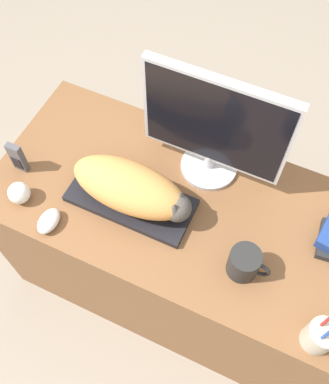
# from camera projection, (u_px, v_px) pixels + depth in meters

# --- Properties ---
(ground_plane) EXTENTS (12.00, 12.00, 0.00)m
(ground_plane) POSITION_uv_depth(u_px,v_px,m) (156.00, 343.00, 1.99)
(ground_plane) COLOR gray
(desk) EXTENTS (1.41, 0.64, 0.73)m
(desk) POSITION_uv_depth(u_px,v_px,m) (188.00, 251.00, 1.82)
(desk) COLOR brown
(desk) RESTS_ON ground_plane
(keyboard) EXTENTS (0.42, 0.19, 0.02)m
(keyboard) POSITION_uv_depth(u_px,v_px,m) (131.00, 200.00, 1.51)
(keyboard) COLOR black
(keyboard) RESTS_ON desk
(cat) EXTENTS (0.41, 0.18, 0.15)m
(cat) POSITION_uv_depth(u_px,v_px,m) (133.00, 189.00, 1.43)
(cat) COLOR #D18C47
(cat) RESTS_ON keyboard
(monitor) EXTENTS (0.48, 0.20, 0.43)m
(monitor) POSITION_uv_depth(u_px,v_px,m) (215.00, 127.00, 1.39)
(monitor) COLOR #B7B7BC
(monitor) RESTS_ON desk
(computer_mouse) EXTENTS (0.06, 0.10, 0.04)m
(computer_mouse) POSITION_uv_depth(u_px,v_px,m) (49.00, 221.00, 1.46)
(computer_mouse) COLOR silver
(computer_mouse) RESTS_ON desk
(coffee_mug) EXTENTS (0.13, 0.10, 0.11)m
(coffee_mug) POSITION_uv_depth(u_px,v_px,m) (245.00, 263.00, 1.35)
(coffee_mug) COLOR black
(coffee_mug) RESTS_ON desk
(pen_cup) EXTENTS (0.09, 0.09, 0.21)m
(pen_cup) POSITION_uv_depth(u_px,v_px,m) (320.00, 336.00, 1.24)
(pen_cup) COLOR #B2A893
(pen_cup) RESTS_ON desk
(baseball) EXTENTS (0.08, 0.08, 0.08)m
(baseball) POSITION_uv_depth(u_px,v_px,m) (19.00, 193.00, 1.49)
(baseball) COLOR silver
(baseball) RESTS_ON desk
(phone) EXTENTS (0.05, 0.02, 0.13)m
(phone) POSITION_uv_depth(u_px,v_px,m) (18.00, 158.00, 1.53)
(phone) COLOR #4C4C51
(phone) RESTS_ON desk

